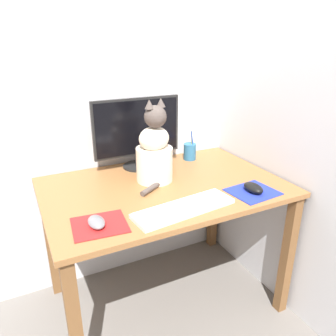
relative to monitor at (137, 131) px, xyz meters
name	(u,v)px	position (x,y,z in m)	size (l,w,h in m)	color
ground_plane	(165,299)	(0.02, -0.28, -0.91)	(12.00, 12.00, 0.00)	slate
wall_back	(131,64)	(0.02, 0.13, 0.34)	(7.00, 0.04, 2.50)	silver
wall_side_right	(272,65)	(0.63, -0.28, 0.34)	(0.04, 7.00, 2.50)	silver
desk	(164,203)	(0.02, -0.28, -0.30)	(1.15, 0.76, 0.71)	brown
monitor	(137,131)	(0.00, 0.00, 0.00)	(0.48, 0.17, 0.38)	black
keyboard	(184,208)	(-0.01, -0.54, -0.19)	(0.46, 0.18, 0.02)	silver
mousepad_left	(100,225)	(-0.36, -0.51, -0.20)	(0.22, 0.20, 0.00)	red
mousepad_right	(253,192)	(0.36, -0.53, -0.20)	(0.23, 0.20, 0.00)	#1E2D9E
computer_mouse_left	(96,222)	(-0.37, -0.51, -0.19)	(0.06, 0.10, 0.03)	slate
computer_mouse_right	(253,188)	(0.36, -0.54, -0.18)	(0.07, 0.11, 0.04)	black
cat	(154,152)	(0.01, -0.21, -0.05)	(0.24, 0.26, 0.41)	beige
pen_cup	(190,151)	(0.32, -0.02, -0.16)	(0.07, 0.07, 0.18)	#286089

